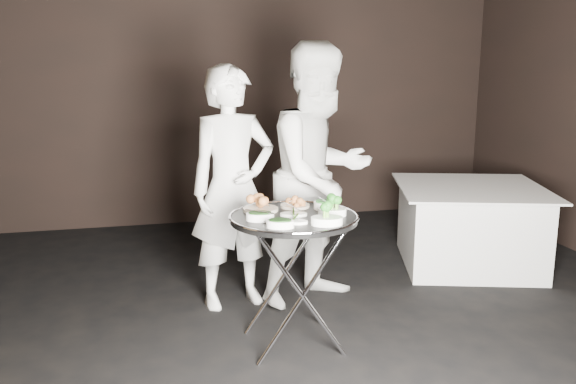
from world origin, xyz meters
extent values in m
cube|color=black|center=(0.00, 0.00, -0.03)|extent=(6.00, 7.00, 0.05)
cube|color=black|center=(0.00, 3.52, 1.50)|extent=(6.00, 0.05, 3.00)
cylinder|color=silver|center=(-0.03, 0.16, 0.40)|extent=(0.56, 0.03, 0.82)
cylinder|color=silver|center=(-0.03, 0.16, 0.40)|extent=(0.56, 0.03, 0.82)
cylinder|color=silver|center=(-0.03, 0.59, 0.40)|extent=(0.56, 0.03, 0.82)
cylinder|color=silver|center=(-0.03, 0.59, 0.40)|extent=(0.56, 0.03, 0.82)
cylinder|color=silver|center=(-0.27, 0.38, 0.78)|extent=(0.02, 0.47, 0.02)
cylinder|color=silver|center=(0.20, 0.38, 0.78)|extent=(0.02, 0.47, 0.02)
cylinder|color=black|center=(-0.03, 0.38, 0.82)|extent=(0.77, 0.77, 0.03)
torus|color=silver|center=(-0.03, 0.38, 0.83)|extent=(0.79, 0.79, 0.02)
cylinder|color=beige|center=(-0.20, 0.54, 0.84)|extent=(0.22, 0.22, 0.02)
cylinder|color=beige|center=(0.03, 0.59, 0.84)|extent=(0.19, 0.19, 0.02)
cylinder|color=white|center=(0.19, 0.50, 0.86)|extent=(0.13, 0.13, 0.05)
cylinder|color=silver|center=(-0.21, 0.54, 0.89)|extent=(0.10, 0.18, 0.01)
cylinder|color=silver|center=(0.02, 0.59, 0.89)|extent=(0.10, 0.18, 0.01)
cylinder|color=silver|center=(0.20, 0.51, 0.89)|extent=(0.03, 0.20, 0.01)
cylinder|color=silver|center=(-0.25, 0.33, 0.89)|extent=(0.15, 0.14, 0.01)
cylinder|color=silver|center=(0.19, 0.33, 0.89)|extent=(0.15, 0.14, 0.01)
cylinder|color=silver|center=(-0.03, 0.39, 0.89)|extent=(0.05, 0.19, 0.01)
imported|color=silver|center=(-0.29, 1.13, 0.86)|extent=(0.71, 0.55, 1.73)
imported|color=silver|center=(0.34, 1.06, 0.94)|extent=(1.12, 1.02, 1.88)
cube|color=white|center=(1.81, 1.50, 0.34)|extent=(1.08, 1.08, 0.68)
cube|color=white|center=(1.81, 1.50, 0.69)|extent=(1.22, 1.22, 0.02)
camera|label=1|loc=(-0.90, -3.07, 1.76)|focal=38.00mm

